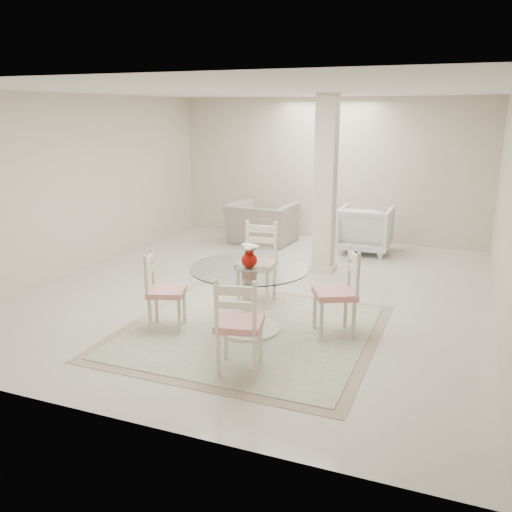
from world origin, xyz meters
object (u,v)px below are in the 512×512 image
at_px(dining_table, 249,300).
at_px(armchair_white, 365,229).
at_px(dining_chair_north, 258,257).
at_px(dining_chair_west, 161,285).
at_px(side_table, 270,232).
at_px(dining_chair_east, 341,286).
at_px(recliner_taupe, 262,223).
at_px(red_vase, 250,255).
at_px(column, 325,185).
at_px(dining_chair_south, 238,318).

distance_m(dining_table, armchair_white, 4.15).
xyz_separation_m(dining_chair_north, dining_chair_west, (-0.70, -1.28, -0.08)).
height_order(dining_table, side_table, dining_table).
distance_m(dining_chair_east, side_table, 4.19).
bearing_deg(recliner_taupe, dining_chair_north, 114.32).
height_order(red_vase, armchair_white, red_vase).
bearing_deg(dining_chair_west, column, -39.39).
relative_size(dining_chair_east, armchair_white, 1.22).
height_order(column, dining_chair_north, column).
distance_m(dining_chair_north, dining_chair_south, 2.04).
xyz_separation_m(dining_chair_west, dining_chair_south, (1.26, -0.69, 0.03)).
distance_m(column, dining_chair_west, 3.31).
relative_size(dining_chair_east, dining_chair_north, 0.94).
distance_m(dining_chair_east, dining_chair_west, 2.04).
bearing_deg(side_table, dining_chair_west, -87.04).
bearing_deg(armchair_white, column, 74.38).
bearing_deg(side_table, armchair_white, 7.79).
bearing_deg(dining_chair_east, column, 172.09).
bearing_deg(red_vase, dining_chair_east, 17.46).
bearing_deg(armchair_white, dining_chair_west, 71.27).
bearing_deg(dining_chair_north, dining_chair_south, -78.99).
bearing_deg(dining_table, dining_chair_west, -163.28).
bearing_deg(column, armchair_white, 74.22).
relative_size(column, recliner_taupe, 2.30).
height_order(dining_chair_east, dining_chair_north, dining_chair_north).
distance_m(column, dining_chair_east, 2.67).
relative_size(dining_chair_west, dining_chair_south, 0.94).
distance_m(dining_chair_east, armchair_white, 3.85).
bearing_deg(column, side_table, 138.79).
distance_m(dining_table, dining_chair_south, 1.04).
xyz_separation_m(red_vase, dining_chair_west, (-0.98, -0.29, -0.37)).
xyz_separation_m(red_vase, armchair_white, (0.53, 4.12, -0.50)).
height_order(recliner_taupe, side_table, recliner_taupe).
xyz_separation_m(dining_chair_north, recliner_taupe, (-1.13, 3.08, -0.23)).
height_order(red_vase, dining_chair_east, dining_chair_east).
xyz_separation_m(dining_chair_east, dining_chair_north, (-1.25, 0.68, 0.03)).
bearing_deg(recliner_taupe, dining_chair_west, 99.86).
bearing_deg(red_vase, dining_chair_north, 105.86).
relative_size(dining_table, dining_chair_south, 1.23).
distance_m(column, dining_chair_south, 3.78).
xyz_separation_m(red_vase, dining_chair_north, (-0.28, 0.99, -0.29)).
relative_size(dining_chair_south, recliner_taupe, 0.92).
height_order(dining_table, dining_chair_north, dining_chair_north).
relative_size(dining_chair_east, dining_chair_south, 1.02).
bearing_deg(dining_chair_west, dining_table, -92.37).
relative_size(red_vase, side_table, 0.48).
height_order(dining_table, recliner_taupe, dining_table).
height_order(dining_chair_south, armchair_white, dining_chair_south).
relative_size(column, dining_table, 2.03).
height_order(red_vase, side_table, red_vase).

